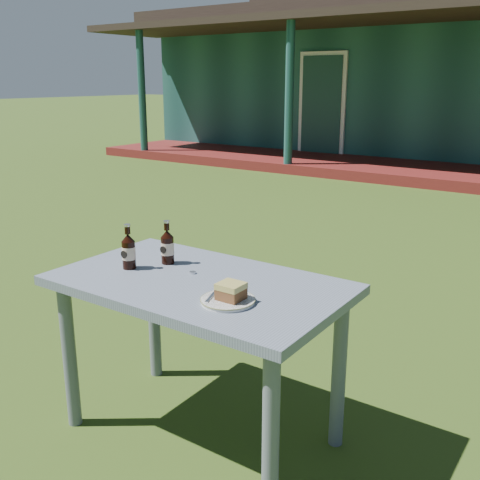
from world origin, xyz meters
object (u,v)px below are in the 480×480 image
Objects in this scene: cafe_table at (199,303)px; cola_bottle_near at (167,246)px; plate at (228,300)px; cake_slice at (231,291)px; cola_bottle_far at (129,251)px.

cafe_table is 0.32m from cola_bottle_near.
plate reaches higher than cafe_table.
cafe_table is 6.13× the size of cola_bottle_near.
cake_slice is 0.47× the size of cola_bottle_near.
plate is (0.24, -0.12, 0.11)m from cafe_table.
cake_slice is at bearing -25.49° from cafe_table.
plate is 1.04× the size of cola_bottle_near.
cola_bottle_far is at bearing -171.25° from cafe_table.
cola_bottle_near is at bearing 156.82° from cake_slice.
cafe_table is 13.04× the size of cake_slice.
plate is 2.22× the size of cake_slice.
cola_bottle_near is at bearing 58.20° from cola_bottle_far.
cola_bottle_far reaches higher than cake_slice.
cola_bottle_far reaches higher than plate.
plate is 0.59m from cola_bottle_far.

